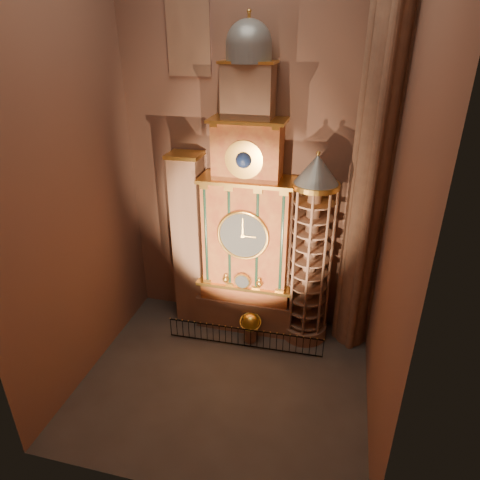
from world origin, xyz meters
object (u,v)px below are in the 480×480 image
(portrait_tower, at_px, (189,240))
(stair_turret, at_px, (310,254))
(celestial_globe, at_px, (250,325))
(astronomical_clock, at_px, (247,222))
(iron_railing, at_px, (244,338))

(portrait_tower, xyz_separation_m, stair_turret, (6.90, -0.28, 0.12))
(stair_turret, xyz_separation_m, celestial_globe, (-2.92, -1.29, -4.20))
(portrait_tower, bearing_deg, celestial_globe, -21.53)
(portrait_tower, relative_size, stair_turret, 0.94)
(astronomical_clock, distance_m, portrait_tower, 3.73)
(astronomical_clock, height_order, iron_railing, astronomical_clock)
(portrait_tower, height_order, celestial_globe, portrait_tower)
(portrait_tower, relative_size, iron_railing, 1.18)
(astronomical_clock, relative_size, portrait_tower, 1.64)
(iron_railing, bearing_deg, celestial_globe, 73.61)
(astronomical_clock, xyz_separation_m, iron_railing, (0.39, -2.21, -6.04))
(stair_turret, xyz_separation_m, iron_railing, (-3.11, -1.94, -4.63))
(astronomical_clock, relative_size, celestial_globe, 9.39)
(astronomical_clock, distance_m, iron_railing, 6.44)
(portrait_tower, bearing_deg, astronomical_clock, -0.29)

